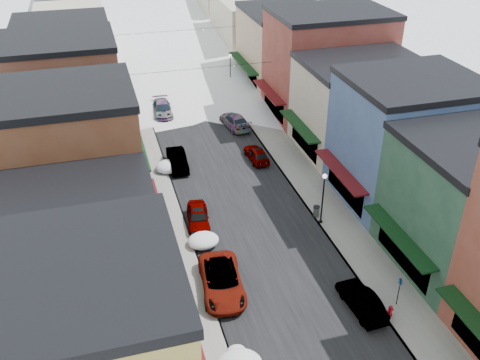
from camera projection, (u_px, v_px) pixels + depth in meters
road at (169, 66)px, 74.99m from camera, size 10.00×160.00×0.01m
sidewalk_left at (122, 70)px, 73.40m from camera, size 3.20×160.00×0.15m
sidewalk_right at (215, 61)px, 76.51m from camera, size 3.20×160.00×0.15m
curb_left at (133, 69)px, 73.77m from camera, size 0.10×160.00×0.15m
curb_right at (204, 62)px, 76.15m from camera, size 0.10×160.00×0.15m
bldg_l_cream at (70, 269)px, 30.18m from camera, size 11.30×8.20×9.50m
bldg_l_brick_near at (58, 179)px, 35.91m from camera, size 12.30×8.20×12.50m
bldg_l_grayblue at (69, 146)px, 43.95m from camera, size 11.30×9.20×9.00m
bldg_l_brick_far at (55, 96)px, 50.65m from camera, size 13.30×9.20×11.00m
bldg_l_tan at (66, 67)px, 59.41m from camera, size 11.30×11.20×10.00m
bldg_r_green at (476, 204)px, 35.99m from camera, size 11.30×9.20×9.50m
bldg_r_blue at (406, 140)px, 43.18m from camera, size 11.30×9.20×10.50m
bldg_r_cream at (359, 106)px, 51.12m from camera, size 12.30×9.20×9.00m
bldg_r_brick_far at (327, 64)px, 58.04m from camera, size 13.30×9.20×11.50m
bldg_r_tan at (286, 47)px, 66.58m from camera, size 11.30×11.20×9.50m
distant_blocks at (146, 2)px, 91.97m from camera, size 34.00×55.00×8.00m
overhead_cables at (183, 48)px, 61.49m from camera, size 16.40×15.04×0.04m
car_white_suv at (222, 281)px, 35.20m from camera, size 3.25×6.02×1.61m
car_silver_sedan at (198, 217)px, 41.77m from camera, size 2.22×4.36×1.42m
car_dark_hatch at (177, 160)px, 49.65m from camera, size 1.70×4.57×1.49m
car_silver_wagon at (162, 109)px, 59.96m from camera, size 2.34×5.19×1.48m
car_green_sedan at (362, 301)px, 33.75m from camera, size 1.76×4.35×1.40m
car_gray_suv at (257, 154)px, 50.88m from camera, size 1.73×4.00×1.35m
car_black_sedan at (235, 121)px, 57.29m from camera, size 2.70×5.24×1.45m
car_lane_silver at (161, 65)px, 72.95m from camera, size 2.40×5.01×1.65m
car_lane_white at (172, 57)px, 75.82m from camera, size 3.00×5.83×1.57m
fire_hydrant at (390, 311)px, 33.27m from camera, size 0.45×0.34×0.77m
parking_sign at (399, 289)px, 33.63m from camera, size 0.10×0.29×2.17m
trash_can at (316, 211)px, 42.63m from camera, size 0.53×0.53×0.90m
streetlamp_near at (323, 192)px, 40.69m from camera, size 0.36×0.36×4.38m
streetlamp_far at (230, 66)px, 66.31m from camera, size 0.35×0.35×4.19m
snow_pile_mid at (203, 240)px, 39.59m from camera, size 2.33×2.64×0.99m
snow_pile_far at (169, 166)px, 49.15m from camera, size 2.50×2.74×1.06m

